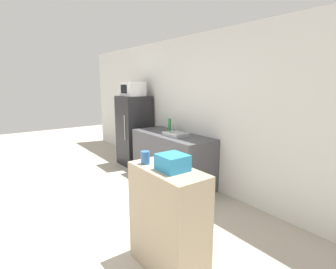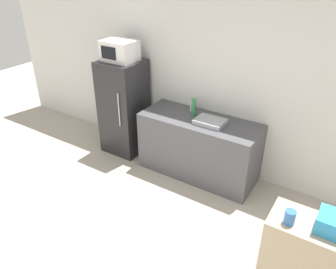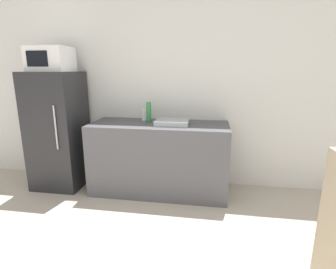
{
  "view_description": "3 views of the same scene",
  "coord_description": "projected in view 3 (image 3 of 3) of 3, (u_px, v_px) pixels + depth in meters",
  "views": [
    {
      "loc": [
        3.69,
        -0.27,
        1.8
      ],
      "look_at": [
        0.52,
        2.07,
        1.01
      ],
      "focal_mm": 28.0,
      "sensor_mm": 36.0,
      "label": 1
    },
    {
      "loc": [
        1.86,
        -1.14,
        2.89
      ],
      "look_at": [
        0.05,
        1.67,
        1.04
      ],
      "focal_mm": 35.0,
      "sensor_mm": 36.0,
      "label": 2
    },
    {
      "loc": [
        0.65,
        -0.59,
        1.54
      ],
      "look_at": [
        0.24,
        1.93,
        0.9
      ],
      "focal_mm": 28.0,
      "sensor_mm": 36.0,
      "label": 3
    }
  ],
  "objects": [
    {
      "name": "wall_back",
      "position": [
        161.0,
        88.0,
        3.48
      ],
      "size": [
        8.0,
        0.06,
        2.6
      ],
      "primitive_type": "cube",
      "color": "silver",
      "rests_on": "ground_plane"
    },
    {
      "name": "sink_basin",
      "position": [
        172.0,
        122.0,
        3.15
      ],
      "size": [
        0.4,
        0.3,
        0.06
      ],
      "primitive_type": "cube",
      "color": "#9EA3A8",
      "rests_on": "counter"
    },
    {
      "name": "refrigerator",
      "position": [
        58.0,
        131.0,
        3.44
      ],
      "size": [
        0.62,
        0.62,
        1.51
      ],
      "color": "#232326",
      "rests_on": "ground_plane"
    },
    {
      "name": "bottle_tall",
      "position": [
        149.0,
        112.0,
        3.26
      ],
      "size": [
        0.06,
        0.06,
        0.26
      ],
      "primitive_type": "cylinder",
      "color": "#2D7F42",
      "rests_on": "counter"
    },
    {
      "name": "counter",
      "position": [
        159.0,
        158.0,
        3.33
      ],
      "size": [
        1.7,
        0.67,
        0.89
      ],
      "primitive_type": "cube",
      "color": "#4C4C51",
      "rests_on": "ground_plane"
    },
    {
      "name": "microwave",
      "position": [
        50.0,
        59.0,
        3.22
      ],
      "size": [
        0.48,
        0.39,
        0.3
      ],
      "color": "white",
      "rests_on": "refrigerator"
    },
    {
      "name": "bottle_short",
      "position": [
        144.0,
        115.0,
        3.41
      ],
      "size": [
        0.06,
        0.06,
        0.14
      ],
      "primitive_type": "cylinder",
      "color": "silver",
      "rests_on": "counter"
    }
  ]
}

